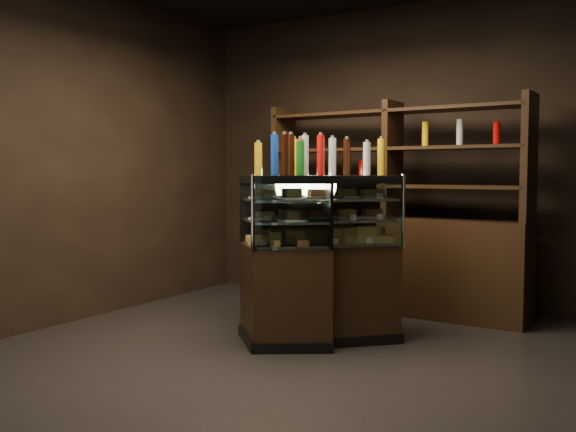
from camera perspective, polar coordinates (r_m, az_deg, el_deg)
name	(u,v)px	position (r m, az deg, el deg)	size (l,w,h in m)	color
ground	(309,370)	(4.43, 1.85, -13.54)	(5.00, 5.00, 0.00)	black
room_shell	(309,78)	(4.27, 1.91, 12.17)	(5.02, 5.02, 3.01)	black
display_case	(304,282)	(5.20, 1.46, -5.89)	(1.50, 1.34, 1.31)	black
food_display	(304,215)	(5.13, 1.45, 0.12)	(1.12, 1.03, 0.41)	#CA8248
bottles_top	(305,158)	(5.12, 1.50, 5.22)	(0.95, 0.89, 0.30)	#D8590A
back_shelving	(392,248)	(6.22, 9.19, -2.85)	(2.57, 0.55, 2.00)	black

